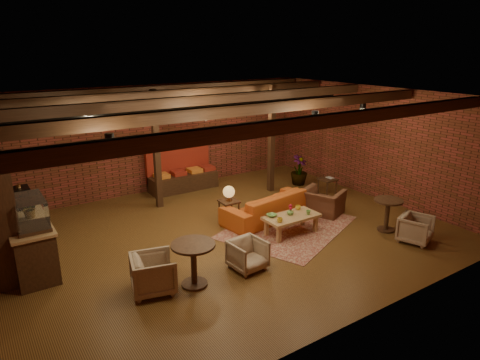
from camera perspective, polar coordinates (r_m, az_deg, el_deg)
floor at (r=10.22m, az=-1.70°, el=-7.23°), size 10.00×10.00×0.00m
ceiling at (r=9.34m, az=-1.88°, el=10.89°), size 10.00×8.00×0.02m
wall_back at (r=13.14m, az=-11.03°, el=5.45°), size 10.00×0.02×3.20m
wall_front at (r=6.78m, az=16.37°, el=-6.51°), size 10.00×0.02×3.20m
wall_right at (r=12.91m, az=17.52°, el=4.75°), size 0.02×8.00×3.20m
ceiling_beams at (r=9.35m, az=-1.88°, el=10.16°), size 9.80×6.40×0.22m
ceiling_pipe at (r=10.77m, az=-6.39°, el=9.80°), size 9.60×0.12×0.12m
post_left at (r=11.65m, az=-11.08°, el=3.91°), size 0.16×0.16×3.20m
post_right at (r=12.80m, az=4.22°, el=5.41°), size 0.16×0.16×3.20m
service_counter at (r=9.60m, az=-26.60°, el=-5.69°), size 0.80×2.50×1.60m
plant_counter at (r=9.65m, az=-26.52°, el=-2.88°), size 0.35×0.39×0.30m
shelving_hutch at (r=9.53m, az=-29.38°, el=-3.68°), size 0.52×2.00×2.40m
banquette at (r=13.24m, az=-7.61°, el=0.80°), size 2.10×0.70×1.00m
service_sign at (r=12.43m, az=-7.03°, el=8.48°), size 0.86×0.06×0.30m
ceiling_spotlights at (r=9.39m, az=-1.86°, el=8.83°), size 6.40×4.40×0.28m
rug at (r=10.64m, az=6.35°, el=-6.26°), size 3.81×3.42×0.01m
sofa at (r=10.96m, az=3.70°, el=-3.45°), size 2.58×1.29×0.72m
coffee_table at (r=10.16m, az=6.80°, el=-5.00°), size 1.34×0.67×0.71m
side_table_lamp at (r=10.68m, az=-1.50°, el=-1.95°), size 0.47×0.47×0.94m
round_table_left at (r=7.99m, az=-6.21°, el=-10.21°), size 0.81×0.81×0.85m
armchair_a at (r=8.02m, az=-11.49°, el=-11.90°), size 0.87×0.90×0.78m
armchair_b at (r=8.61m, az=1.03°, el=-9.76°), size 0.70×0.66×0.67m
armchair_right at (r=11.46m, az=10.97°, el=-2.35°), size 1.00×1.19×0.89m
side_table_book at (r=12.91m, az=11.61°, el=0.03°), size 0.47×0.47×0.53m
round_table_right at (r=10.80m, az=19.08°, el=-3.80°), size 0.68×0.68×0.79m
armchair_far at (r=10.49m, az=22.39°, el=-5.90°), size 0.84×0.81×0.69m
plant_tall at (r=13.52m, az=8.05°, el=5.18°), size 2.03×2.03×2.85m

